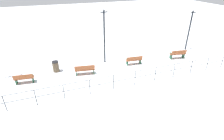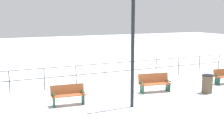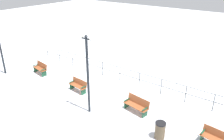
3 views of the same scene
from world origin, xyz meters
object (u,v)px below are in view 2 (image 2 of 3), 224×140
at_px(bench_second, 68,95).
at_px(lamppost_middle, 133,37).
at_px(bench_third, 155,83).
at_px(trash_bin, 207,84).

height_order(bench_second, lamppost_middle, lamppost_middle).
bearing_deg(lamppost_middle, bench_third, 127.00).
xyz_separation_m(bench_second, lamppost_middle, (1.43, 2.31, 2.46)).
bearing_deg(bench_third, trash_bin, 67.33).
xyz_separation_m(lamppost_middle, trash_bin, (-0.35, 4.44, -2.45)).
relative_size(bench_third, lamppost_middle, 0.35).
height_order(bench_third, trash_bin, trash_bin).
bearing_deg(bench_second, lamppost_middle, 63.90).
height_order(bench_second, bench_third, bench_third).
xyz_separation_m(bench_third, trash_bin, (1.36, 2.18, 0.01)).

